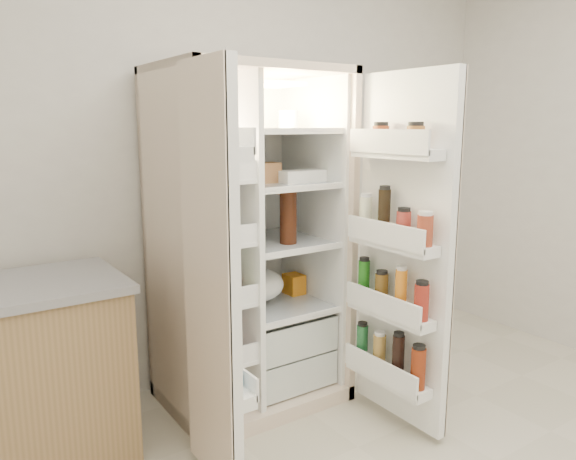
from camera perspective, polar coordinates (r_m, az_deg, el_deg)
wall_back at (r=3.29m, az=-5.17°, el=8.13°), size 4.00×0.02×2.70m
refrigerator at (r=3.01m, az=-4.25°, el=-3.85°), size 0.92×0.70×1.80m
freezer_door at (r=2.22m, az=-7.96°, el=-5.33°), size 0.15×0.40×1.72m
fridge_door at (r=2.72m, az=11.77°, el=-2.78°), size 0.17×0.58×1.72m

